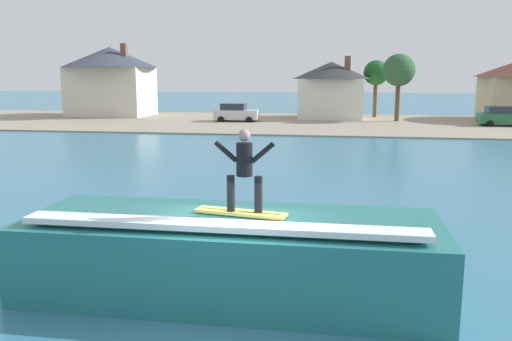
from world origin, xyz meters
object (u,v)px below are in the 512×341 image
surfboard (241,213)px  car_far_shore (503,116)px  car_near_shore (236,113)px  house_with_chimney (111,76)px  wave_crest (231,254)px  tree_short_bushy (399,71)px  house_small_cottage (331,87)px  tree_tall_bare (376,74)px  surfer (244,166)px

surfboard → car_far_shore: size_ratio=0.44×
car_far_shore → surfboard: bearing=-112.3°
car_near_shore → house_with_chimney: (-15.01, 4.95, 3.45)m
wave_crest → car_far_shore: 42.30m
car_near_shore → tree_short_bushy: (15.45, 2.62, 3.99)m
wave_crest → car_far_shore: car_far_shore is taller
house_with_chimney → house_small_cottage: (24.00, 0.57, -1.11)m
car_far_shore → tree_tall_bare: tree_tall_bare is taller
tree_tall_bare → car_far_shore: bearing=-37.7°
car_far_shore → house_with_chimney: house_with_chimney is taller
tree_tall_bare → tree_short_bushy: size_ratio=0.93×
car_far_shore → wave_crest: bearing=-112.9°
tree_tall_bare → surfboard: bearing=-96.6°
wave_crest → car_far_shore: size_ratio=2.00×
house_with_chimney → house_small_cottage: 24.03m
wave_crest → tree_short_bushy: 43.21m
car_near_shore → tree_tall_bare: 15.99m
house_with_chimney → tree_short_bushy: size_ratio=1.57×
car_far_shore → tree_tall_bare: (-10.66, 8.24, 3.73)m
car_far_shore → tree_short_bushy: (-8.83, 3.37, 4.00)m
wave_crest → house_small_cottage: (1.14, 45.25, 2.43)m
car_far_shore → tree_tall_bare: 13.98m
surfer → car_near_shore: (-8.21, 40.06, -1.86)m
wave_crest → tree_tall_bare: bearing=83.0°
tree_tall_bare → house_with_chimney: bearing=-174.9°
car_near_shore → house_small_cottage: size_ratio=0.53×
wave_crest → surfboard: (0.28, -0.31, 1.00)m
house_small_cottage → tree_short_bushy: 7.27m
surfboard → surfer: bearing=-13.9°
house_with_chimney → car_near_shore: bearing=-18.3°
tree_tall_bare → surfer: bearing=-96.5°
wave_crest → surfboard: 1.08m
car_near_shore → tree_short_bushy: bearing=9.6°
car_far_shore → house_small_cottage: (-15.29, 6.27, 2.35)m
wave_crest → house_small_cottage: house_small_cottage is taller
surfboard → house_small_cottage: house_small_cottage is taller
car_near_shore → house_small_cottage: 10.80m
surfer → tree_tall_bare: 47.90m
house_small_cottage → car_near_shore: bearing=-148.4°
house_with_chimney → wave_crest: bearing=-62.9°
surfboard → house_with_chimney: size_ratio=0.19×
car_near_shore → house_with_chimney: 16.18m
car_far_shore → house_with_chimney: (-39.29, 5.70, 3.45)m
tree_tall_bare → car_near_shore: bearing=-151.2°
house_with_chimney → house_small_cottage: bearing=1.4°
car_near_shore → tree_tall_bare: size_ratio=0.69×
surfer → car_far_shore: 42.51m
house_with_chimney → tree_tall_bare: size_ratio=1.70×
car_near_shore → tree_tall_bare: tree_tall_bare is taller
surfer → tree_tall_bare: (5.40, 47.56, 1.87)m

